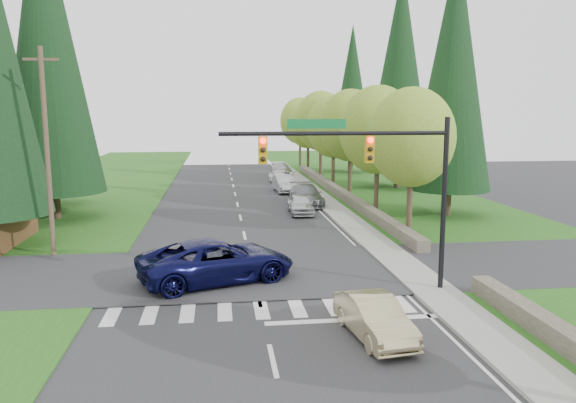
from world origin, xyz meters
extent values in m
plane|color=#28282B|center=(0.00, 0.00, 0.00)|extent=(120.00, 120.00, 0.00)
cube|color=#225115|center=(13.00, 20.00, 0.03)|extent=(14.00, 110.00, 0.06)
cube|color=#225115|center=(-13.00, 20.00, 0.03)|extent=(14.00, 110.00, 0.06)
cube|color=#28282B|center=(0.00, 8.00, 0.00)|extent=(120.00, 8.00, 0.10)
cube|color=gray|center=(6.90, 22.00, 0.07)|extent=(1.80, 80.00, 0.13)
cube|color=gray|center=(6.05, 22.00, 0.07)|extent=(0.20, 80.00, 0.13)
cube|color=#4C4438|center=(8.60, 30.00, 0.35)|extent=(0.70, 40.00, 0.70)
cylinder|color=black|center=(7.20, 4.50, 3.40)|extent=(0.20, 0.20, 6.80)
cylinder|color=black|center=(2.90, 4.50, 6.20)|extent=(8.60, 0.16, 0.16)
cube|color=#0C662D|center=(2.20, 4.55, 6.55)|extent=(2.20, 0.04, 0.35)
cube|color=#BF8C0C|center=(4.20, 4.50, 5.60)|extent=(0.32, 0.24, 1.00)
sphere|color=#FF0C05|center=(4.20, 4.36, 5.95)|extent=(0.22, 0.22, 0.22)
cube|color=#BF8C0C|center=(0.20, 4.50, 5.60)|extent=(0.32, 0.24, 1.00)
sphere|color=#FF0C05|center=(0.20, 4.36, 5.95)|extent=(0.22, 0.22, 0.22)
cylinder|color=#473828|center=(-9.50, 12.00, 5.00)|extent=(0.24, 0.24, 10.00)
cube|color=#473828|center=(-9.50, 12.00, 9.40)|extent=(1.60, 0.10, 0.12)
cylinder|color=#38281C|center=(9.20, 14.00, 2.38)|extent=(0.32, 0.32, 4.76)
ellipsoid|color=#5C8624|center=(9.20, 14.00, 5.61)|extent=(4.80, 4.80, 5.52)
cylinder|color=#38281C|center=(9.30, 21.00, 2.46)|extent=(0.32, 0.32, 4.93)
ellipsoid|color=#5C8624|center=(9.30, 21.00, 5.81)|extent=(5.20, 5.20, 5.98)
cylinder|color=#38281C|center=(9.10, 28.00, 2.52)|extent=(0.32, 0.32, 5.04)
ellipsoid|color=#5C8624|center=(9.10, 28.00, 5.94)|extent=(5.00, 5.00, 5.75)
cylinder|color=#38281C|center=(9.20, 35.00, 2.41)|extent=(0.32, 0.32, 4.82)
ellipsoid|color=#5C8624|center=(9.20, 35.00, 5.68)|extent=(5.00, 5.00, 5.75)
cylinder|color=#38281C|center=(9.30, 42.00, 2.58)|extent=(0.32, 0.32, 5.15)
ellipsoid|color=#5C8624|center=(9.30, 42.00, 6.07)|extent=(5.40, 5.40, 6.21)
cylinder|color=#38281C|center=(9.10, 49.00, 2.35)|extent=(0.32, 0.32, 4.70)
ellipsoid|color=#5C8624|center=(9.10, 49.00, 5.54)|extent=(4.80, 4.80, 5.52)
cylinder|color=#38281C|center=(9.20, 56.00, 2.49)|extent=(0.32, 0.32, 4.98)
ellipsoid|color=#5C8624|center=(9.20, 56.00, 5.87)|extent=(5.20, 5.20, 5.98)
cylinder|color=#38281C|center=(-12.00, 22.00, 1.00)|extent=(0.50, 0.50, 2.00)
cone|color=black|center=(-12.00, 22.00, 11.30)|extent=(6.46, 6.46, 19.00)
cylinder|color=#38281C|center=(-14.00, 28.00, 1.00)|extent=(0.50, 0.50, 2.00)
cone|color=black|center=(-14.00, 28.00, 10.30)|extent=(5.78, 5.78, 17.00)
cylinder|color=#38281C|center=(14.00, 20.00, 1.00)|extent=(0.50, 0.50, 2.00)
cone|color=black|center=(14.00, 20.00, 9.80)|extent=(5.44, 5.44, 16.00)
cylinder|color=#38281C|center=(15.00, 34.00, 1.00)|extent=(0.50, 0.50, 2.00)
cone|color=black|center=(15.00, 34.00, 10.80)|extent=(6.12, 6.12, 18.00)
cylinder|color=#38281C|center=(14.00, 48.00, 1.00)|extent=(0.50, 0.50, 2.00)
cone|color=black|center=(14.00, 48.00, 9.30)|extent=(5.10, 5.10, 15.00)
imported|color=#CFBD8A|center=(3.31, 0.26, 0.65)|extent=(1.89, 4.09, 1.30)
imported|color=#0B0C38|center=(-1.55, 6.76, 0.90)|extent=(7.08, 5.00, 1.79)
imported|color=silver|center=(4.20, 21.87, 0.68)|extent=(1.71, 4.03, 1.36)
imported|color=slate|center=(5.15, 25.48, 0.77)|extent=(2.23, 5.35, 1.54)
imported|color=#B6B7BB|center=(4.39, 32.68, 0.76)|extent=(1.88, 4.72, 1.53)
imported|color=silver|center=(4.53, 38.93, 0.65)|extent=(1.87, 3.94, 1.30)
imported|color=#AEAEB3|center=(5.60, 45.13, 0.67)|extent=(2.23, 4.76, 1.34)
camera|label=1|loc=(-1.45, -15.95, 6.97)|focal=35.00mm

